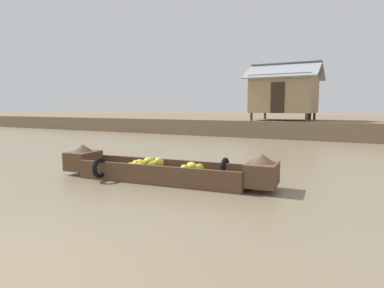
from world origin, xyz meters
TOP-DOWN VIEW (x-y plane):
  - ground_plane at (0.00, 10.00)m, footprint 300.00×300.00m
  - riverbank_strip at (0.00, 27.73)m, footprint 160.00×20.00m
  - banana_boat at (-0.82, 5.49)m, footprint 5.68×2.02m
  - stilt_house_left at (-1.07, 19.82)m, footprint 4.36×3.89m
  - vendor_person at (0.32, 20.65)m, footprint 0.44×0.44m

SIDE VIEW (x-z plane):
  - ground_plane at x=0.00m, z-range 0.00..0.00m
  - banana_boat at x=-0.82m, z-range -0.12..0.70m
  - riverbank_strip at x=0.00m, z-range 0.00..1.03m
  - vendor_person at x=0.32m, z-range 1.13..2.79m
  - stilt_house_left at x=-1.07m, z-range 0.91..4.56m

